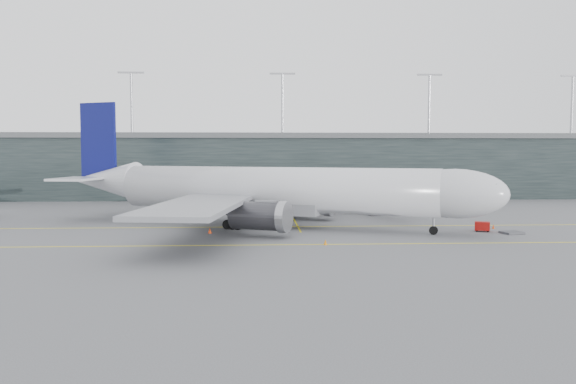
{
  "coord_description": "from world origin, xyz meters",
  "views": [
    {
      "loc": [
        -0.67,
        -84.65,
        10.7
      ],
      "look_at": [
        3.58,
        -4.0,
        5.05
      ],
      "focal_mm": 35.0,
      "sensor_mm": 36.0,
      "label": 1
    }
  ],
  "objects": [
    {
      "name": "taxiline_b",
      "position": [
        0.0,
        -20.0,
        0.01
      ],
      "size": [
        160.0,
        0.25,
        0.02
      ],
      "primitive_type": "cube",
      "color": "yellow",
      "rests_on": "ground"
    },
    {
      "name": "main_aircraft",
      "position": [
        1.03,
        -3.57,
        5.29
      ],
      "size": [
        64.09,
        59.07,
        18.85
      ],
      "rotation": [
        0.0,
        0.0,
        -0.42
      ],
      "color": "silver",
      "rests_on": "ground"
    },
    {
      "name": "uld_c",
      "position": [
        1.55,
        10.8,
        1.1
      ],
      "size": [
        2.66,
        2.32,
        2.08
      ],
      "rotation": [
        0.0,
        0.0,
        0.24
      ],
      "color": "#333237",
      "rests_on": "ground"
    },
    {
      "name": "terminal",
      "position": [
        -0.0,
        58.0,
        7.62
      ],
      "size": [
        240.0,
        36.0,
        29.0
      ],
      "color": "black",
      "rests_on": "ground"
    },
    {
      "name": "gse_cart",
      "position": [
        29.75,
        -10.31,
        0.74
      ],
      "size": [
        2.25,
        1.83,
        1.32
      ],
      "rotation": [
        0.0,
        0.0,
        -0.36
      ],
      "color": "#A50E0B",
      "rests_on": "ground"
    },
    {
      "name": "uld_a",
      "position": [
        -3.68,
        9.14,
        0.94
      ],
      "size": [
        2.17,
        1.84,
        1.79
      ],
      "rotation": [
        0.0,
        0.0,
        0.14
      ],
      "color": "#333237",
      "rests_on": "ground"
    },
    {
      "name": "baggage_dolly",
      "position": [
        32.88,
        -12.57,
        0.16
      ],
      "size": [
        3.11,
        2.74,
        0.26
      ],
      "primitive_type": "cube",
      "rotation": [
        0.0,
        0.0,
        0.27
      ],
      "color": "#3B3B41",
      "rests_on": "ground"
    },
    {
      "name": "uld_b",
      "position": [
        -1.54,
        12.51,
        1.09
      ],
      "size": [
        2.79,
        2.53,
        2.07
      ],
      "rotation": [
        0.0,
        0.0,
        0.38
      ],
      "color": "#333237",
      "rests_on": "ground"
    },
    {
      "name": "cone_wing_port",
      "position": [
        11.33,
        9.41,
        0.33
      ],
      "size": [
        0.41,
        0.41,
        0.66
      ],
      "primitive_type": "cone",
      "color": "orange",
      "rests_on": "ground"
    },
    {
      "name": "ground",
      "position": [
        0.0,
        0.0,
        0.0
      ],
      "size": [
        320.0,
        320.0,
        0.0
      ],
      "primitive_type": "plane",
      "color": "#515155",
      "rests_on": "ground"
    },
    {
      "name": "jet_bridge",
      "position": [
        17.57,
        23.18,
        4.65
      ],
      "size": [
        10.97,
        43.21,
        6.21
      ],
      "rotation": [
        0.0,
        0.0,
        0.2
      ],
      "color": "#28272C",
      "rests_on": "ground"
    },
    {
      "name": "taxiline_lead_main",
      "position": [
        5.0,
        20.0,
        0.01
      ],
      "size": [
        0.25,
        60.0,
        0.02
      ],
      "primitive_type": "cube",
      "color": "yellow",
      "rests_on": "ground"
    },
    {
      "name": "taxiline_a",
      "position": [
        0.0,
        -4.0,
        0.01
      ],
      "size": [
        160.0,
        0.25,
        0.02
      ],
      "primitive_type": "cube",
      "color": "yellow",
      "rests_on": "ground"
    },
    {
      "name": "cone_tail",
      "position": [
        -7.18,
        -10.1,
        0.39
      ],
      "size": [
        0.49,
        0.49,
        0.77
      ],
      "primitive_type": "cone",
      "color": "#FA400D",
      "rests_on": "ground"
    },
    {
      "name": "cone_nose",
      "position": [
        32.44,
        -7.67,
        0.31
      ],
      "size": [
        0.39,
        0.39,
        0.62
      ],
      "primitive_type": "cone",
      "color": "#DC430C",
      "rests_on": "ground"
    },
    {
      "name": "cone_wing_stbd",
      "position": [
        7.08,
        -20.37,
        0.33
      ],
      "size": [
        0.41,
        0.41,
        0.66
      ],
      "primitive_type": "cone",
      "color": "orange",
      "rests_on": "ground"
    }
  ]
}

